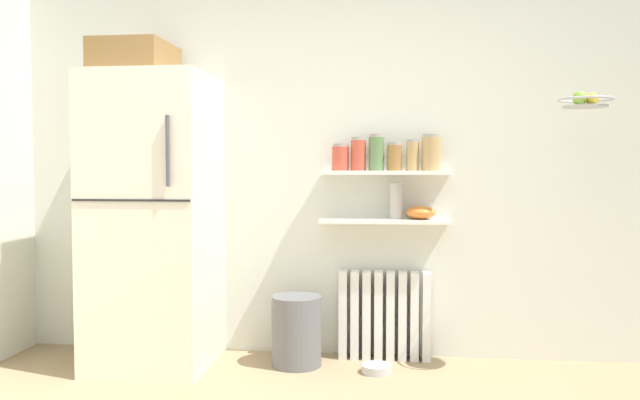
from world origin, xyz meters
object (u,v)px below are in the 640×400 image
object	(u,v)px
vase	(396,201)
shelf_bowl	(421,213)
storage_jar_4	(413,155)
trash_bin	(297,331)
storage_jar_2	(376,153)
storage_jar_0	(340,157)
radiator	(385,315)
storage_jar_1	(358,154)
storage_jar_5	(431,153)
pet_food_bowl	(377,369)
refrigerator	(153,214)
storage_jar_3	(394,157)
hanging_fruit_basket	(586,101)

from	to	relation	value
vase	shelf_bowl	distance (m)	0.17
storage_jar_4	trash_bin	size ratio (longest dim) A/B	0.45
storage_jar_2	storage_jar_4	distance (m)	0.23
storage_jar_0	trash_bin	xyz separation A→B (m)	(-0.26, -0.18, -1.09)
storage_jar_2	radiator	bearing A→B (deg)	27.57
storage_jar_2	trash_bin	size ratio (longest dim) A/B	0.53
storage_jar_1	storage_jar_5	world-z (taller)	storage_jar_5
storage_jar_5	vase	bearing A→B (deg)	180.00
storage_jar_2	pet_food_bowl	world-z (taller)	storage_jar_2
refrigerator	storage_jar_3	bearing A→B (deg)	9.45
storage_jar_3	vase	world-z (taller)	storage_jar_3
shelf_bowl	hanging_fruit_basket	size ratio (longest dim) A/B	0.61
storage_jar_2	storage_jar_3	distance (m)	0.12
storage_jar_4	storage_jar_5	distance (m)	0.12
storage_jar_3	pet_food_bowl	world-z (taller)	storage_jar_3
trash_bin	pet_food_bowl	size ratio (longest dim) A/B	2.37
trash_bin	vase	bearing A→B (deg)	15.88
shelf_bowl	storage_jar_1	bearing A→B (deg)	180.00
storage_jar_0	storage_jar_1	world-z (taller)	storage_jar_1
storage_jar_1	storage_jar_3	world-z (taller)	storage_jar_1
storage_jar_1	vase	bearing A→B (deg)	-0.00
storage_jar_3	trash_bin	xyz separation A→B (m)	(-0.60, -0.18, -1.09)
shelf_bowl	storage_jar_3	bearing A→B (deg)	180.00
hanging_fruit_basket	radiator	bearing A→B (deg)	163.10
pet_food_bowl	refrigerator	bearing A→B (deg)	179.33
pet_food_bowl	storage_jar_3	bearing A→B (deg)	69.67
refrigerator	pet_food_bowl	xyz separation A→B (m)	(1.40, -0.02, -0.93)
storage_jar_2	storage_jar_4	xyz separation A→B (m)	(0.23, 0.00, -0.02)
storage_jar_3	pet_food_bowl	xyz separation A→B (m)	(-0.10, -0.27, -1.29)
storage_jar_3	vase	size ratio (longest dim) A/B	0.78
storage_jar_0	storage_jar_2	world-z (taller)	storage_jar_2
storage_jar_0	storage_jar_1	distance (m)	0.12
refrigerator	shelf_bowl	distance (m)	1.68
storage_jar_5	vase	world-z (taller)	storage_jar_5
radiator	storage_jar_4	world-z (taller)	storage_jar_4
vase	storage_jar_0	bearing A→B (deg)	180.00
storage_jar_5	pet_food_bowl	distance (m)	1.38
refrigerator	storage_jar_5	distance (m)	1.79
storage_jar_4	storage_jar_1	bearing A→B (deg)	-180.00
storage_jar_5	hanging_fruit_basket	xyz separation A→B (m)	(0.85, -0.31, 0.29)
radiator	storage_jar_0	bearing A→B (deg)	-174.04
radiator	storage_jar_1	size ratio (longest dim) A/B	2.78
storage_jar_3	storage_jar_4	xyz separation A→B (m)	(0.11, 0.00, 0.01)
radiator	pet_food_bowl	bearing A→B (deg)	-97.90
radiator	vase	size ratio (longest dim) A/B	2.56
radiator	storage_jar_3	size ratio (longest dim) A/B	3.27
storage_jar_1	shelf_bowl	world-z (taller)	storage_jar_1
shelf_bowl	hanging_fruit_basket	distance (m)	1.17
storage_jar_1	storage_jar_5	size ratio (longest dim) A/B	0.92
storage_jar_5	pet_food_bowl	size ratio (longest dim) A/B	1.24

